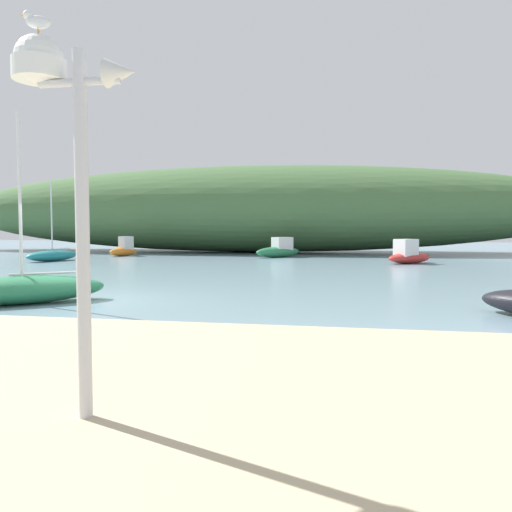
# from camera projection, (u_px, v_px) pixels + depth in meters

# --- Properties ---
(ground_plane) EXTENTS (120.00, 120.00, 0.00)m
(ground_plane) POSITION_uv_depth(u_px,v_px,m) (91.00, 300.00, 13.19)
(ground_plane) COLOR #7A99A8
(distant_hill) EXTENTS (51.29, 10.85, 6.79)m
(distant_hill) POSITION_uv_depth(u_px,v_px,m) (250.00, 209.00, 40.09)
(distant_hill) COLOR #476B3D
(distant_hill) RESTS_ON ground
(mast_structure) EXTENTS (1.12, 0.46, 3.36)m
(mast_structure) POSITION_uv_depth(u_px,v_px,m) (59.00, 110.00, 4.38)
(mast_structure) COLOR silver
(mast_structure) RESTS_ON beach_sand
(seagull_on_radar) EXTENTS (0.27, 0.16, 0.20)m
(seagull_on_radar) POSITION_uv_depth(u_px,v_px,m) (37.00, 21.00, 4.36)
(seagull_on_radar) COLOR orange
(seagull_on_radar) RESTS_ON mast_structure
(sailboat_centre_water) EXTENTS (3.90, 3.57, 4.76)m
(sailboat_centre_water) POSITION_uv_depth(u_px,v_px,m) (22.00, 289.00, 12.53)
(sailboat_centre_water) COLOR #287A4C
(sailboat_centre_water) RESTS_ON ground
(sailboat_outer_mooring) EXTENTS (2.08, 3.61, 4.51)m
(sailboat_outer_mooring) POSITION_uv_depth(u_px,v_px,m) (52.00, 255.00, 28.85)
(sailboat_outer_mooring) COLOR teal
(sailboat_outer_mooring) RESTS_ON ground
(motorboat_far_right) EXTENTS (2.91, 2.74, 1.31)m
(motorboat_far_right) POSITION_uv_depth(u_px,v_px,m) (408.00, 255.00, 26.88)
(motorboat_far_right) COLOR #B72D28
(motorboat_far_right) RESTS_ON ground
(motorboat_mid_channel) EXTENTS (1.57, 2.53, 1.33)m
(motorboat_mid_channel) POSITION_uv_depth(u_px,v_px,m) (124.00, 249.00, 34.22)
(motorboat_mid_channel) COLOR orange
(motorboat_mid_channel) RESTS_ON ground
(motorboat_by_sandbar) EXTENTS (3.12, 3.17, 1.30)m
(motorboat_by_sandbar) POSITION_uv_depth(u_px,v_px,m) (279.00, 250.00, 32.67)
(motorboat_by_sandbar) COLOR #287A4C
(motorboat_by_sandbar) RESTS_ON ground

